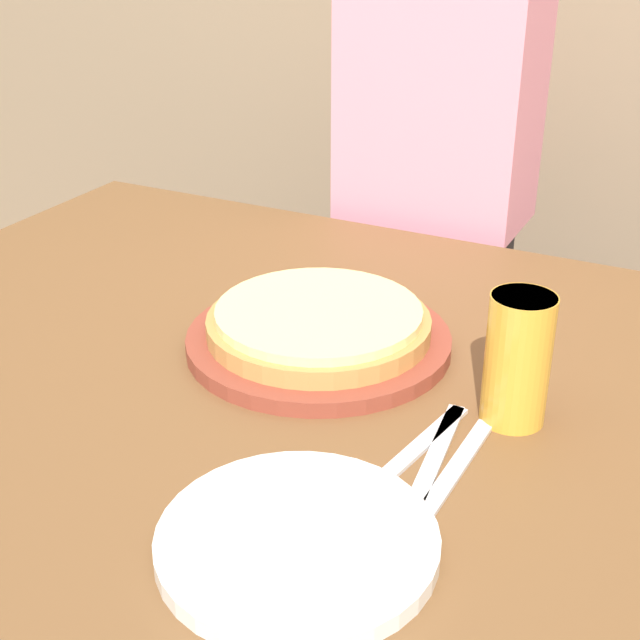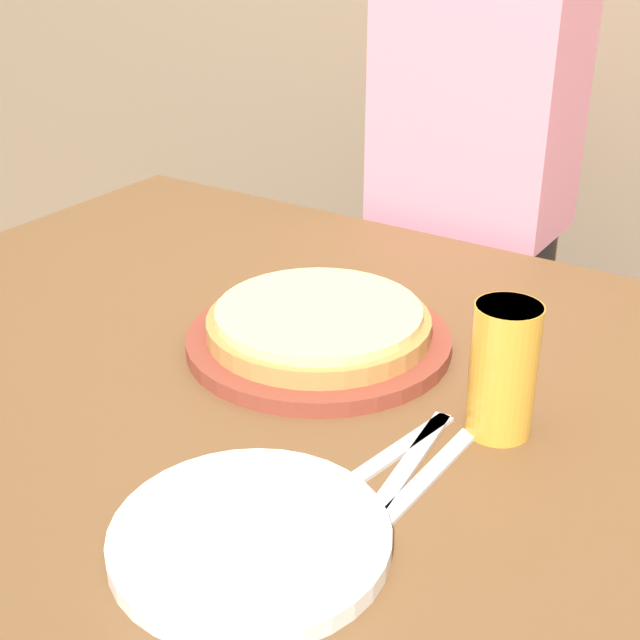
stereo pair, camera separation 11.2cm
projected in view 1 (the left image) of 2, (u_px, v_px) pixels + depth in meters
The scene contains 8 objects.
dining_table at pixel (302, 603), 1.27m from camera, with size 1.37×0.99×0.78m.
pizza_on_board at pixel (320, 331), 1.13m from camera, with size 0.34×0.34×0.06m.
beer_glass at pixel (518, 355), 0.95m from camera, with size 0.07×0.07×0.15m.
dinner_plate at pixel (297, 541), 0.79m from camera, with size 0.26×0.26×0.02m.
fork at pixel (411, 453), 0.93m from camera, with size 0.05×0.22×0.00m.
dinner_knife at pixel (434, 460), 0.92m from camera, with size 0.04×0.22×0.00m.
spoon at pixel (457, 466), 0.91m from camera, with size 0.02×0.18×0.00m.
diner_person at pixel (431, 256), 1.68m from camera, with size 0.33×0.20×1.37m.
Camera 1 is at (0.46, -0.85, 1.32)m, focal length 50.00 mm.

